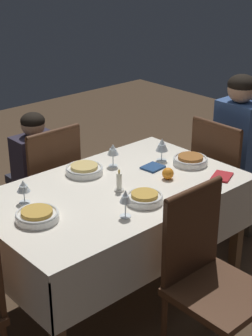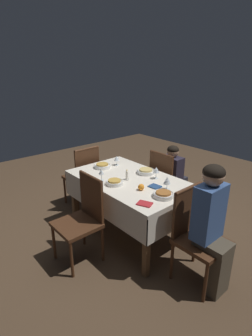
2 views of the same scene
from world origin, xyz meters
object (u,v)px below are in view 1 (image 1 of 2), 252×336
object	(u,v)px
chair_east	(224,178)
wine_glass_north	(113,150)
napkin_red_folded	(222,176)
bowl_south	(145,198)
bowl_east	(190,160)
bowl_west	(37,215)
wine_glass_east	(162,145)
dining_table	(114,203)
person_child_dark	(32,173)
bowl_north	(84,169)
napkin_spare_side	(153,167)
wine_glass_south	(125,197)
chair_south	(209,273)
chair_north	(46,186)
orange_fruit	(168,173)
candle_centerpiece	(119,183)
wine_glass_west	(23,187)
person_adult_denim	(240,149)

from	to	relation	value
chair_east	wine_glass_north	world-z (taller)	chair_east
napkin_red_folded	bowl_south	bearing A→B (deg)	172.33
bowl_east	bowl_west	xyz separation A→B (m)	(-1.12, 0.04, -0.00)
wine_glass_east	bowl_west	bearing A→B (deg)	-173.02
dining_table	person_child_dark	distance (m)	0.88
bowl_north	bowl_west	size ratio (longest dim) A/B	1.03
wine_glass_east	bowl_north	bearing A→B (deg)	160.90
napkin_spare_side	wine_glass_south	bearing A→B (deg)	-147.36
dining_table	bowl_west	world-z (taller)	bowl_west
chair_south	napkin_red_folded	distance (m)	0.71
chair_north	napkin_red_folded	size ratio (longest dim) A/B	5.57
orange_fruit	napkin_spare_side	world-z (taller)	orange_fruit
bowl_east	wine_glass_east	world-z (taller)	wine_glass_east
bowl_east	dining_table	bearing A→B (deg)	174.29
chair_south	wine_glass_south	size ratio (longest dim) A/B	6.37
chair_north	candle_centerpiece	size ratio (longest dim) A/B	7.25
orange_fruit	dining_table	bearing A→B (deg)	159.56
dining_table	chair_south	world-z (taller)	chair_south
wine_glass_east	bowl_west	size ratio (longest dim) A/B	0.69
wine_glass_east	candle_centerpiece	bearing A→B (deg)	-163.17
chair_south	napkin_spare_side	xyz separation A→B (m)	(0.34, 0.75, 0.24)
chair_east	wine_glass_north	distance (m)	0.91
bowl_south	napkin_red_folded	distance (m)	0.58
chair_east	wine_glass_west	size ratio (longest dim) A/B	7.21
bowl_south	wine_glass_north	bearing A→B (deg)	68.22
bowl_east	wine_glass_north	distance (m)	0.50
person_adult_denim	orange_fruit	bearing A→B (deg)	95.96
chair_north	napkin_spare_side	size ratio (longest dim) A/B	6.95
orange_fruit	wine_glass_north	bearing A→B (deg)	107.86
bowl_north	wine_glass_north	distance (m)	0.22
bowl_south	napkin_red_folded	size ratio (longest dim) A/B	1.16
chair_east	chair_north	world-z (taller)	same
person_child_dark	wine_glass_west	size ratio (longest dim) A/B	7.63
chair_east	candle_centerpiece	world-z (taller)	chair_east
wine_glass_west	chair_east	bearing A→B (deg)	-8.39
chair_east	bowl_north	bearing A→B (deg)	72.88
chair_east	person_adult_denim	size ratio (longest dim) A/B	0.77
bowl_north	orange_fruit	world-z (taller)	orange_fruit
wine_glass_east	bowl_north	xyz separation A→B (m)	(-0.49, 0.17, -0.08)
person_child_dark	wine_glass_north	distance (m)	0.73
bowl_north	bowl_west	bearing A→B (deg)	-150.83
person_adult_denim	napkin_red_folded	size ratio (longest dim) A/B	7.20
wine_glass_north	wine_glass_south	xyz separation A→B (m)	(-0.38, -0.54, 0.00)
orange_fruit	chair_north	bearing A→B (deg)	112.06
wine_glass_north	napkin_red_folded	distance (m)	0.69
wine_glass_west	bowl_east	bearing A→B (deg)	-12.88
bowl_west	wine_glass_north	bearing A→B (deg)	19.94
chair_north	orange_fruit	size ratio (longest dim) A/B	13.72
chair_east	bowl_east	bearing A→B (deg)	93.74
chair_south	candle_centerpiece	size ratio (longest dim) A/B	7.25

